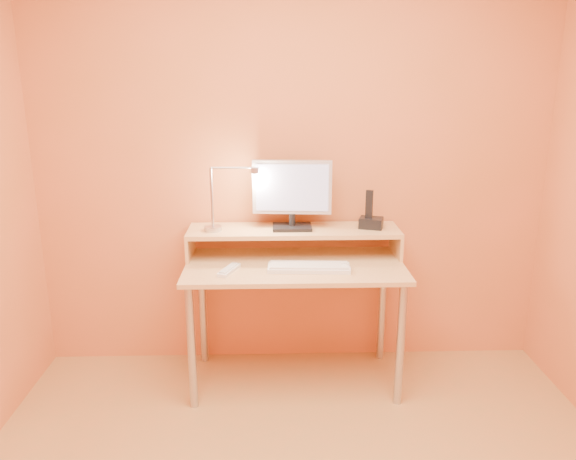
{
  "coord_description": "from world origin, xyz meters",
  "views": [
    {
      "loc": [
        -0.13,
        -1.7,
        1.73
      ],
      "look_at": [
        -0.04,
        1.13,
        0.93
      ],
      "focal_mm": 34.59,
      "sensor_mm": 36.0,
      "label": 1
    }
  ],
  "objects_px": {
    "keyboard": "(309,268)",
    "mouse": "(345,267)",
    "phone_dock": "(371,223)",
    "lamp_base": "(213,229)",
    "remote_control": "(229,270)",
    "monitor_panel": "(292,187)"
  },
  "relations": [
    {
      "from": "monitor_panel",
      "to": "lamp_base",
      "type": "height_order",
      "value": "monitor_panel"
    },
    {
      "from": "lamp_base",
      "to": "remote_control",
      "type": "bearing_deg",
      "value": -66.51
    },
    {
      "from": "monitor_panel",
      "to": "keyboard",
      "type": "relative_size",
      "value": 1.01
    },
    {
      "from": "phone_dock",
      "to": "mouse",
      "type": "relative_size",
      "value": 1.23
    },
    {
      "from": "remote_control",
      "to": "phone_dock",
      "type": "bearing_deg",
      "value": 39.4
    },
    {
      "from": "keyboard",
      "to": "mouse",
      "type": "bearing_deg",
      "value": -1.84
    },
    {
      "from": "monitor_panel",
      "to": "mouse",
      "type": "height_order",
      "value": "monitor_panel"
    },
    {
      "from": "lamp_base",
      "to": "remote_control",
      "type": "distance_m",
      "value": 0.3
    },
    {
      "from": "keyboard",
      "to": "remote_control",
      "type": "xyz_separation_m",
      "value": [
        -0.42,
        -0.02,
        -0.0
      ]
    },
    {
      "from": "phone_dock",
      "to": "remote_control",
      "type": "distance_m",
      "value": 0.86
    },
    {
      "from": "keyboard",
      "to": "mouse",
      "type": "distance_m",
      "value": 0.19
    },
    {
      "from": "monitor_panel",
      "to": "phone_dock",
      "type": "height_order",
      "value": "monitor_panel"
    },
    {
      "from": "phone_dock",
      "to": "mouse",
      "type": "distance_m",
      "value": 0.36
    },
    {
      "from": "keyboard",
      "to": "phone_dock",
      "type": "bearing_deg",
      "value": 37.25
    },
    {
      "from": "monitor_panel",
      "to": "phone_dock",
      "type": "relative_size",
      "value": 3.41
    },
    {
      "from": "keyboard",
      "to": "remote_control",
      "type": "distance_m",
      "value": 0.42
    },
    {
      "from": "lamp_base",
      "to": "mouse",
      "type": "height_order",
      "value": "lamp_base"
    },
    {
      "from": "keyboard",
      "to": "lamp_base",
      "type": "bearing_deg",
      "value": 160.74
    },
    {
      "from": "monitor_panel",
      "to": "phone_dock",
      "type": "bearing_deg",
      "value": 3.5
    },
    {
      "from": "keyboard",
      "to": "monitor_panel",
      "type": "bearing_deg",
      "value": 110.65
    },
    {
      "from": "phone_dock",
      "to": "lamp_base",
      "type": "bearing_deg",
      "value": -160.16
    },
    {
      "from": "keyboard",
      "to": "mouse",
      "type": "xyz_separation_m",
      "value": [
        0.19,
        -0.02,
        0.01
      ]
    }
  ]
}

